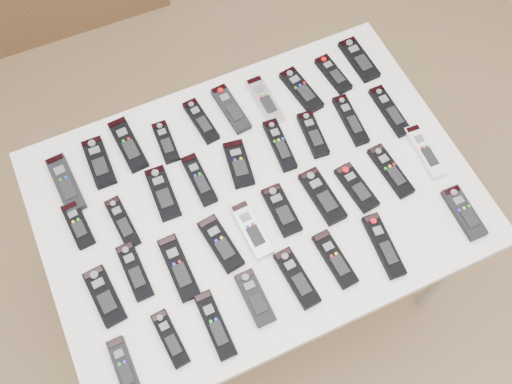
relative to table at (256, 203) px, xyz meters
name	(u,v)px	position (x,y,z in m)	size (l,w,h in m)	color
ground	(230,294)	(-0.13, -0.03, -0.72)	(4.00, 4.00, 0.00)	olive
table	(256,203)	(0.00, 0.00, 0.00)	(1.25, 0.88, 0.78)	white
remote_0	(66,184)	(-0.50, 0.26, 0.07)	(0.06, 0.19, 0.02)	black
remote_1	(99,162)	(-0.38, 0.29, 0.07)	(0.06, 0.17, 0.02)	black
remote_2	(128,145)	(-0.29, 0.31, 0.07)	(0.06, 0.19, 0.02)	black
remote_3	(166,142)	(-0.18, 0.27, 0.07)	(0.05, 0.14, 0.02)	black
remote_4	(201,121)	(-0.05, 0.30, 0.07)	(0.05, 0.16, 0.02)	black
remote_5	(231,109)	(0.05, 0.30, 0.07)	(0.05, 0.18, 0.02)	black
remote_6	(265,101)	(0.16, 0.28, 0.07)	(0.05, 0.18, 0.02)	#B7B7BC
remote_7	(301,90)	(0.28, 0.27, 0.07)	(0.06, 0.17, 0.02)	black
remote_8	(333,74)	(0.41, 0.29, 0.07)	(0.05, 0.15, 0.02)	black
remote_9	(359,59)	(0.51, 0.31, 0.07)	(0.06, 0.17, 0.02)	black
remote_10	(78,225)	(-0.50, 0.12, 0.07)	(0.05, 0.14, 0.02)	black
remote_11	(123,222)	(-0.38, 0.07, 0.07)	(0.05, 0.16, 0.02)	black
remote_12	(163,193)	(-0.25, 0.11, 0.07)	(0.06, 0.17, 0.02)	black
remote_13	(199,180)	(-0.13, 0.11, 0.07)	(0.05, 0.17, 0.02)	black
remote_14	(239,164)	(-0.01, 0.11, 0.07)	(0.06, 0.15, 0.02)	black
remote_15	(280,145)	(0.13, 0.12, 0.07)	(0.05, 0.18, 0.02)	black
remote_16	(313,134)	(0.24, 0.11, 0.07)	(0.05, 0.16, 0.02)	black
remote_17	(350,120)	(0.37, 0.11, 0.07)	(0.05, 0.18, 0.02)	black
remote_18	(390,111)	(0.50, 0.09, 0.07)	(0.05, 0.19, 0.02)	black
remote_19	(105,296)	(-0.50, -0.11, 0.07)	(0.06, 0.16, 0.02)	black
remote_20	(135,271)	(-0.40, -0.08, 0.07)	(0.05, 0.17, 0.02)	black
remote_21	(179,268)	(-0.29, -0.12, 0.07)	(0.06, 0.19, 0.02)	black
remote_22	(221,244)	(-0.15, -0.10, 0.07)	(0.06, 0.17, 0.02)	black
remote_23	(252,230)	(-0.06, -0.10, 0.07)	(0.05, 0.18, 0.02)	#B7B7BC
remote_24	(281,210)	(0.04, -0.08, 0.07)	(0.06, 0.16, 0.02)	black
remote_25	(322,196)	(0.17, -0.09, 0.07)	(0.06, 0.18, 0.02)	black
remote_26	(356,187)	(0.28, -0.10, 0.07)	(0.06, 0.16, 0.02)	black
remote_27	(390,171)	(0.40, -0.10, 0.07)	(0.05, 0.18, 0.02)	black
remote_28	(425,152)	(0.52, -0.08, 0.07)	(0.05, 0.18, 0.02)	silver
remote_29	(124,367)	(-0.51, -0.31, 0.07)	(0.05, 0.15, 0.02)	black
remote_30	(170,338)	(-0.38, -0.29, 0.07)	(0.04, 0.15, 0.02)	black
remote_31	(215,325)	(-0.26, -0.30, 0.07)	(0.05, 0.19, 0.02)	black
remote_32	(255,298)	(-0.13, -0.28, 0.07)	(0.05, 0.15, 0.02)	black
remote_33	(297,278)	(-0.01, -0.28, 0.07)	(0.05, 0.17, 0.02)	black
remote_34	(335,259)	(0.11, -0.27, 0.07)	(0.05, 0.17, 0.02)	black
remote_35	(384,246)	(0.26, -0.30, 0.07)	(0.05, 0.19, 0.02)	black
remote_36	(464,213)	(0.52, -0.30, 0.07)	(0.05, 0.17, 0.02)	black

